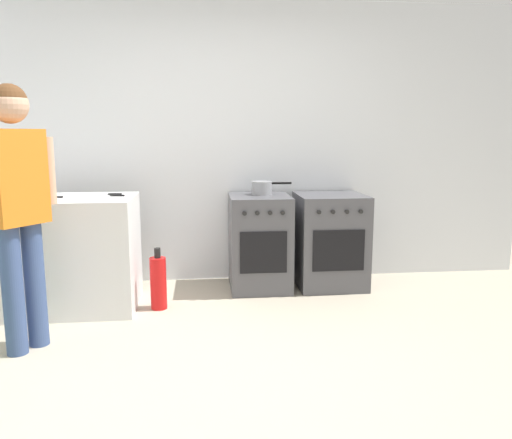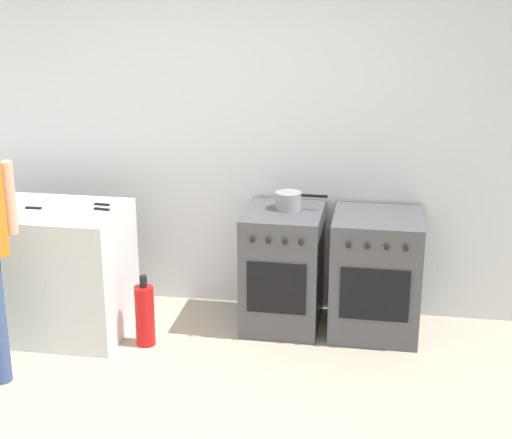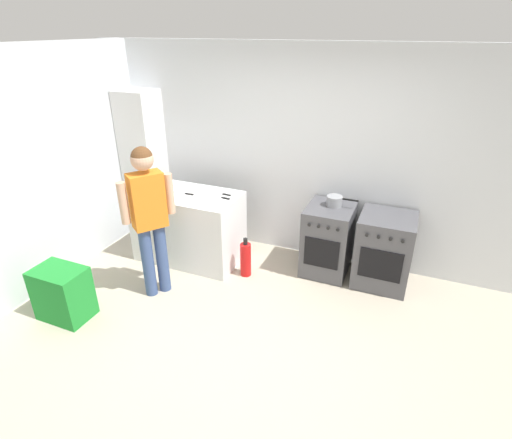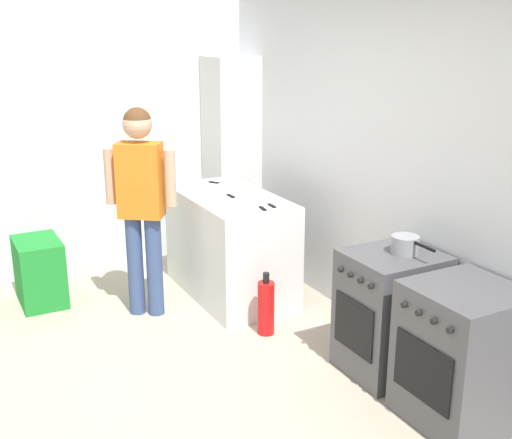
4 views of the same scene
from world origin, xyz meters
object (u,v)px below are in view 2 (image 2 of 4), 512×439
(oven_right, at_px, (376,274))
(knife_paring, at_px, (98,204))
(knife_carving, at_px, (89,208))
(fire_extinguisher, at_px, (145,315))
(knife_bread, at_px, (19,207))
(oven_left, at_px, (283,268))
(pot, at_px, (289,200))

(oven_right, bearing_deg, knife_paring, -173.06)
(knife_carving, xyz_separation_m, fire_extinguisher, (0.41, -0.15, -0.69))
(oven_right, distance_m, knife_bread, 2.48)
(oven_left, xyz_separation_m, knife_carving, (-1.28, -0.33, 0.48))
(knife_bread, distance_m, fire_extinguisher, 1.12)
(oven_right, bearing_deg, pot, 174.29)
(knife_bread, bearing_deg, oven_right, 9.32)
(knife_paring, xyz_separation_m, fire_extinguisher, (0.38, -0.25, -0.69))
(knife_paring, bearing_deg, pot, 12.94)
(oven_right, distance_m, knife_paring, 1.98)
(oven_right, xyz_separation_m, knife_carving, (-1.93, -0.33, 0.48))
(knife_carving, height_order, knife_bread, same)
(oven_right, height_order, knife_paring, knife_paring)
(oven_left, xyz_separation_m, oven_right, (0.65, 0.00, 0.00))
(knife_paring, bearing_deg, knife_carving, -105.84)
(oven_left, relative_size, knife_paring, 4.02)
(knife_carving, bearing_deg, oven_right, 9.58)
(oven_left, bearing_deg, fire_extinguisher, -151.22)
(oven_right, height_order, knife_carving, knife_carving)
(knife_carving, relative_size, knife_bread, 0.94)
(knife_carving, distance_m, fire_extinguisher, 0.81)
(oven_right, distance_m, knife_carving, 2.01)
(knife_carving, xyz_separation_m, knife_bread, (-0.47, -0.07, -0.00))
(fire_extinguisher, bearing_deg, knife_paring, 147.07)
(knife_bread, height_order, fire_extinguisher, knife_bread)
(knife_carving, height_order, fire_extinguisher, knife_carving)
(oven_right, height_order, knife_bread, knife_bread)
(pot, xyz_separation_m, knife_bread, (-1.78, -0.46, -0.01))
(oven_left, relative_size, knife_carving, 2.57)
(pot, distance_m, knife_carving, 1.36)
(fire_extinguisher, bearing_deg, knife_carving, 159.46)
(pot, distance_m, knife_paring, 1.31)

